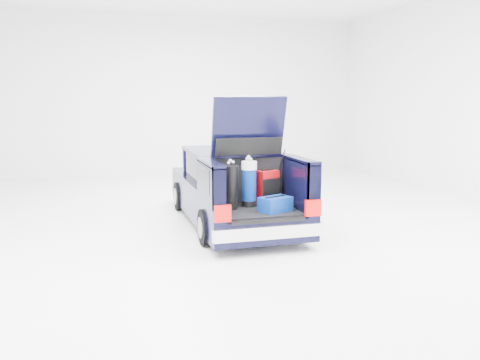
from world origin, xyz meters
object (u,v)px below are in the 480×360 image
object	(u,v)px
blue_golf_bag	(249,183)
blue_duffel	(275,204)
black_golf_bag	(231,187)
car	(232,189)
red_suitcase	(267,187)

from	to	relation	value
blue_golf_bag	blue_duffel	world-z (taller)	blue_golf_bag
black_golf_bag	blue_duffel	world-z (taller)	black_golf_bag
car	red_suitcase	bearing A→B (deg)	-74.30
blue_golf_bag	blue_duffel	distance (m)	0.66
car	black_golf_bag	size ratio (longest dim) A/B	5.59
red_suitcase	car	bearing A→B (deg)	84.48
car	red_suitcase	size ratio (longest dim) A/B	7.53
blue_golf_bag	blue_duffel	size ratio (longest dim) A/B	1.48
blue_duffel	black_golf_bag	bearing A→B (deg)	128.51
black_golf_bag	blue_golf_bag	distance (m)	0.40
red_suitcase	black_golf_bag	size ratio (longest dim) A/B	0.74
car	blue_duffel	distance (m)	1.86
black_golf_bag	blue_golf_bag	world-z (taller)	blue_golf_bag
red_suitcase	black_golf_bag	xyz separation A→B (m)	(-0.74, -0.29, 0.08)
car	blue_duffel	size ratio (longest dim) A/B	7.84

